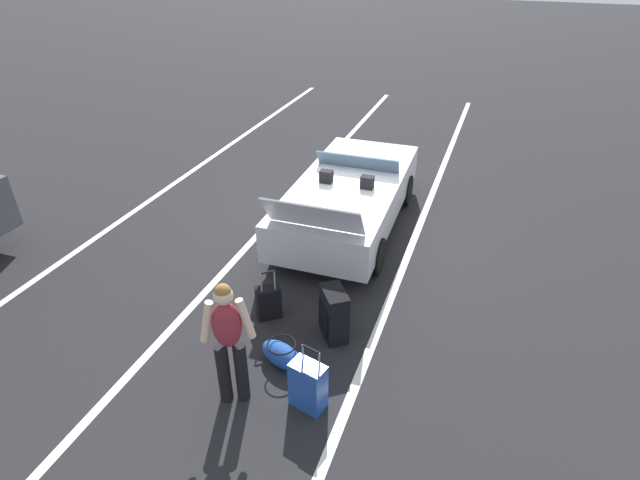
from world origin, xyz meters
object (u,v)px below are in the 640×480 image
object	(u,v)px
suitcase_medium_bright	(308,386)
duffel_bag	(282,355)
suitcase_small_carryon	(269,302)
traveler_person	(228,338)
convertible_car	(352,193)
suitcase_large_black	(334,314)

from	to	relation	value
suitcase_medium_bright	duffel_bag	xyz separation A→B (m)	(0.49, 0.54, -0.15)
suitcase_small_carryon	traveler_person	size ratio (longest dim) A/B	0.50
suitcase_medium_bright	traveler_person	distance (m)	1.07
suitcase_medium_bright	suitcase_small_carryon	world-z (taller)	suitcase_medium_bright
convertible_car	suitcase_small_carryon	xyz separation A→B (m)	(-3.06, 0.28, -0.34)
duffel_bag	suitcase_large_black	bearing A→B (deg)	-30.30
suitcase_large_black	suitcase_medium_bright	bearing A→B (deg)	58.65
suitcase_small_carryon	suitcase_medium_bright	bearing A→B (deg)	-177.82
convertible_car	suitcase_medium_bright	bearing A→B (deg)	-170.53
suitcase_medium_bright	convertible_car	bearing A→B (deg)	-155.37
convertible_car	suitcase_medium_bright	world-z (taller)	convertible_car
suitcase_large_black	convertible_car	bearing A→B (deg)	-113.67
suitcase_large_black	suitcase_small_carryon	size ratio (longest dim) A/B	0.90
suitcase_medium_bright	duffel_bag	world-z (taller)	suitcase_medium_bright
convertible_car	suitcase_small_carryon	bearing A→B (deg)	173.55
convertible_car	traveler_person	size ratio (longest dim) A/B	2.58
suitcase_small_carryon	suitcase_large_black	bearing A→B (deg)	-131.76
convertible_car	traveler_person	xyz separation A→B (m)	(-4.55, 0.02, 0.34)
suitcase_large_black	duffel_bag	distance (m)	0.88
suitcase_small_carryon	duffel_bag	bearing A→B (deg)	176.55
convertible_car	suitcase_large_black	xyz separation A→B (m)	(-3.12, -0.71, -0.22)
suitcase_large_black	traveler_person	world-z (taller)	traveler_person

